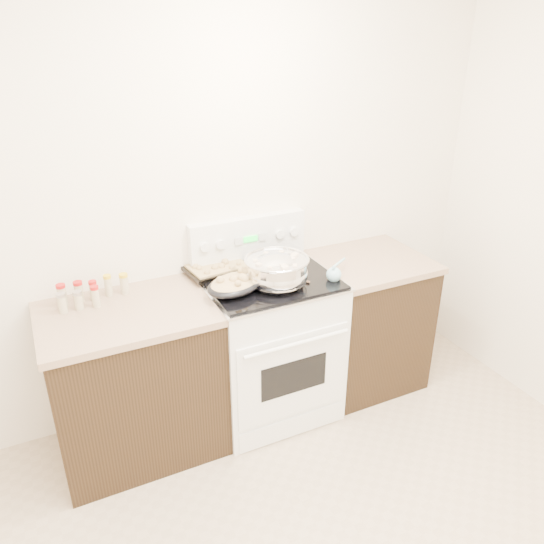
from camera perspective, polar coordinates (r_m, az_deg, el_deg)
room_shell at (r=1.53m, az=10.52°, el=1.89°), size 4.10×3.60×2.75m
counter_left at (r=3.17m, az=-14.41°, el=-11.24°), size 0.93×0.67×0.92m
counter_right at (r=3.69m, az=9.88°, el=-5.14°), size 0.73×0.67×0.92m
kitchen_range at (r=3.35m, az=-0.41°, el=-7.57°), size 0.78×0.73×1.22m
mixing_bowl at (r=3.00m, az=0.51°, el=0.08°), size 0.46×0.46×0.22m
roasting_pan at (r=2.95m, az=-3.94°, el=-1.21°), size 0.42×0.37×0.11m
baking_sheet at (r=3.23m, az=-5.94°, el=0.52°), size 0.40×0.30×0.06m
wooden_spoon at (r=3.04m, az=1.34°, el=-1.17°), size 0.20×0.21×0.04m
blue_ladle at (r=3.11m, az=6.72°, el=-0.16°), size 0.23×0.22×0.11m
spice_jars at (r=3.04m, az=-19.23°, el=-2.15°), size 0.39×0.15×0.13m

